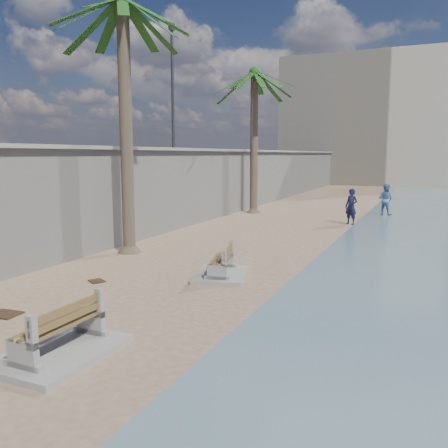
% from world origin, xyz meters
% --- Properties ---
extents(ground_plane, '(140.00, 140.00, 0.00)m').
position_xyz_m(ground_plane, '(0.00, 0.00, 0.00)').
color(ground_plane, '#96775C').
extents(seawall, '(0.45, 70.00, 3.50)m').
position_xyz_m(seawall, '(-5.20, 20.00, 1.75)').
color(seawall, gray).
rests_on(seawall, ground_plane).
extents(wall_cap, '(0.80, 70.00, 0.12)m').
position_xyz_m(wall_cap, '(-5.20, 20.00, 3.55)').
color(wall_cap, gray).
rests_on(wall_cap, seawall).
extents(end_building, '(18.00, 12.00, 14.00)m').
position_xyz_m(end_building, '(-2.00, 52.00, 7.00)').
color(end_building, '#B7AA93').
rests_on(end_building, ground_plane).
extents(bench_near, '(1.47, 2.14, 0.89)m').
position_xyz_m(bench_near, '(-0.19, -0.46, 0.39)').
color(bench_near, gray).
rests_on(bench_near, ground_plane).
extents(bench_far, '(1.78, 2.21, 0.81)m').
position_xyz_m(bench_far, '(0.13, 5.36, 0.35)').
color(bench_far, gray).
rests_on(bench_far, ground_plane).
extents(palm_mid, '(5.00, 5.00, 9.05)m').
position_xyz_m(palm_mid, '(-4.04, 7.03, 8.03)').
color(palm_mid, brown).
rests_on(palm_mid, ground_plane).
extents(palm_back, '(5.00, 5.00, 8.69)m').
position_xyz_m(palm_back, '(-4.01, 19.20, 7.67)').
color(palm_back, brown).
rests_on(palm_back, ground_plane).
extents(streetlight, '(0.28, 0.28, 5.12)m').
position_xyz_m(streetlight, '(-5.10, 12.00, 6.64)').
color(streetlight, '#2D2D33').
rests_on(streetlight, wall_cap).
extents(person_a, '(0.85, 0.74, 1.98)m').
position_xyz_m(person_a, '(1.84, 16.76, 0.99)').
color(person_a, '#15163A').
rests_on(person_a, ground_plane).
extents(person_b, '(1.12, 1.00, 1.92)m').
position_xyz_m(person_b, '(3.00, 21.18, 0.96)').
color(person_b, '#517BA7').
rests_on(person_b, ground_plane).
extents(debris_b, '(0.66, 0.54, 0.03)m').
position_xyz_m(debris_b, '(-2.73, 0.66, 0.01)').
color(debris_b, '#382616').
rests_on(debris_b, ground_plane).
extents(debris_d, '(0.54, 0.51, 0.03)m').
position_xyz_m(debris_d, '(-2.65, 3.55, 0.01)').
color(debris_d, '#382616').
rests_on(debris_d, ground_plane).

